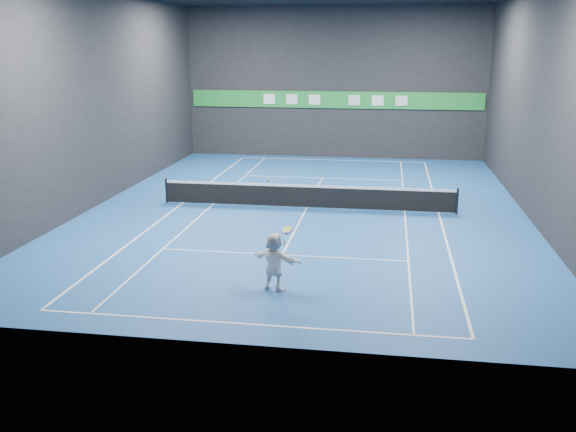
% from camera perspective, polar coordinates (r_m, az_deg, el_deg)
% --- Properties ---
extents(ground, '(26.00, 26.00, 0.00)m').
position_cam_1_polar(ground, '(27.28, 1.68, 0.73)').
color(ground, '#1A4D93').
rests_on(ground, ground).
extents(wall_back, '(18.00, 0.10, 9.00)m').
position_cam_1_polar(wall_back, '(39.44, 4.18, 11.72)').
color(wall_back, black).
rests_on(wall_back, ground).
extents(wall_front, '(18.00, 0.10, 9.00)m').
position_cam_1_polar(wall_front, '(13.82, -5.09, 5.71)').
color(wall_front, black).
rests_on(wall_front, ground).
extents(wall_left, '(0.10, 26.00, 9.00)m').
position_cam_1_polar(wall_left, '(29.07, -16.42, 10.01)').
color(wall_left, black).
rests_on(wall_left, ground).
extents(wall_right, '(0.10, 26.00, 9.00)m').
position_cam_1_polar(wall_right, '(26.94, 21.37, 9.25)').
color(wall_right, black).
rests_on(wall_right, ground).
extents(baseline_near, '(10.98, 0.08, 0.01)m').
position_cam_1_polar(baseline_near, '(16.18, -3.77, -9.56)').
color(baseline_near, white).
rests_on(baseline_near, ground).
extents(baseline_far, '(10.98, 0.08, 0.01)m').
position_cam_1_polar(baseline_far, '(38.85, 3.92, 4.99)').
color(baseline_far, white).
rests_on(baseline_far, ground).
extents(sideline_doubles_left, '(0.08, 23.78, 0.01)m').
position_cam_1_polar(sideline_doubles_left, '(28.48, -9.35, 1.14)').
color(sideline_doubles_left, white).
rests_on(sideline_doubles_left, ground).
extents(sideline_doubles_right, '(0.08, 23.78, 0.01)m').
position_cam_1_polar(sideline_doubles_right, '(27.17, 13.24, 0.27)').
color(sideline_doubles_right, white).
rests_on(sideline_doubles_right, ground).
extents(sideline_singles_left, '(0.06, 23.78, 0.01)m').
position_cam_1_polar(sideline_singles_left, '(28.08, -6.67, 1.05)').
color(sideline_singles_left, white).
rests_on(sideline_singles_left, ground).
extents(sideline_singles_right, '(0.06, 23.78, 0.01)m').
position_cam_1_polar(sideline_singles_right, '(27.09, 10.33, 0.39)').
color(sideline_singles_right, white).
rests_on(sideline_singles_right, ground).
extents(service_line_near, '(8.23, 0.06, 0.01)m').
position_cam_1_polar(service_line_near, '(21.20, -0.53, -3.47)').
color(service_line_near, white).
rests_on(service_line_near, ground).
extents(service_line_far, '(8.23, 0.06, 0.01)m').
position_cam_1_polar(service_line_far, '(33.48, 3.07, 3.39)').
color(service_line_far, white).
rests_on(service_line_far, ground).
extents(center_service_line, '(0.06, 12.80, 0.01)m').
position_cam_1_polar(center_service_line, '(27.28, 1.68, 0.73)').
color(center_service_line, white).
rests_on(center_service_line, ground).
extents(player, '(1.62, 1.05, 1.67)m').
position_cam_1_polar(player, '(18.02, -1.23, -4.06)').
color(player, white).
rests_on(player, ground).
extents(tennis_ball, '(0.07, 0.07, 0.07)m').
position_cam_1_polar(tennis_ball, '(17.40, -1.74, 3.16)').
color(tennis_ball, '#E6FB29').
rests_on(tennis_ball, player).
extents(tennis_net, '(12.50, 0.10, 1.07)m').
position_cam_1_polar(tennis_net, '(27.15, 1.68, 1.83)').
color(tennis_net, black).
rests_on(tennis_net, ground).
extents(sponsor_banner, '(17.64, 0.11, 1.00)m').
position_cam_1_polar(sponsor_banner, '(39.44, 4.15, 10.26)').
color(sponsor_banner, green).
rests_on(sponsor_banner, wall_back).
extents(tennis_racket, '(0.43, 0.39, 0.58)m').
position_cam_1_polar(tennis_racket, '(17.74, -0.12, -1.40)').
color(tennis_racket, red).
rests_on(tennis_racket, player).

